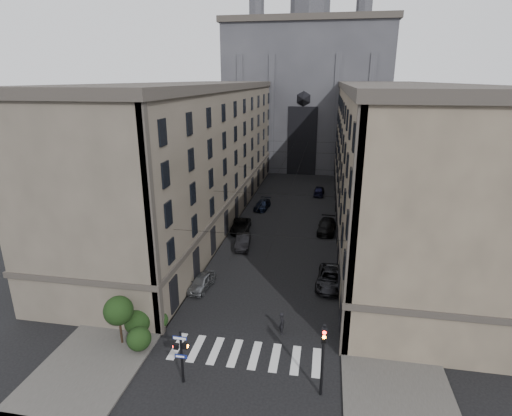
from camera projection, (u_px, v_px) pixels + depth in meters
The scene contains 20 objects.
ground at pixel (229, 406), 24.81m from camera, with size 260.00×260.00×0.00m, color black.
sidewalk_left at pixel (218, 213), 60.24m from camera, with size 7.00×80.00×0.15m, color #383533.
sidewalk_right at pixel (361, 221), 56.73m from camera, with size 7.00×80.00×0.15m, color #383533.
zebra_crossing at pixel (245, 354), 29.49m from camera, with size 11.00×3.20×0.01m, color beige.
building_left at pixel (197, 151), 57.86m from camera, with size 13.60×60.60×18.85m.
building_right at pixel (389, 157), 53.37m from camera, with size 13.60×60.60×18.85m.
gothic_tower at pixel (307, 86), 89.46m from camera, with size 35.00×23.00×58.00m.
pedestrian_signal_left at pixel (181, 353), 26.08m from camera, with size 1.02×0.38×4.00m.
traffic_light_right at pixel (323, 352), 24.65m from camera, with size 0.34×0.50×5.20m.
shrub_cluster at pixel (133, 321), 30.39m from camera, with size 3.90×4.40×3.90m.
tram_wires at pixel (288, 169), 55.92m from camera, with size 14.00×60.00×0.43m.
car_left_near at pixel (202, 282), 38.45m from camera, with size 1.66×4.13×1.41m, color slate.
car_left_midnear at pixel (243, 241), 47.93m from camera, with size 1.59×4.57×1.51m, color black.
car_left_midfar at pixel (241, 226), 53.13m from camera, with size 2.40×5.22×1.45m, color black.
car_left_far at pixel (262, 205), 62.11m from camera, with size 1.89×4.65×1.35m, color black.
car_right_near at pixel (331, 274), 40.08m from camera, with size 1.38×3.95×1.30m, color gray.
car_right_midnear at pixel (331, 278), 39.01m from camera, with size 2.64×5.72×1.59m, color black.
car_right_midfar at pixel (327, 226), 52.69m from camera, with size 2.21×5.44×1.58m, color black.
car_right_far at pixel (319, 191), 69.29m from camera, with size 1.70×4.23×1.44m, color black.
pedestrian at pixel (282, 323), 31.61m from camera, with size 0.69×0.45×1.88m, color black.
Camera 1 is at (5.14, -19.16, 19.41)m, focal length 28.00 mm.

